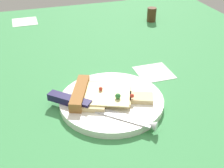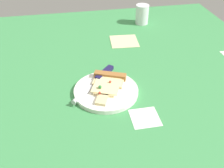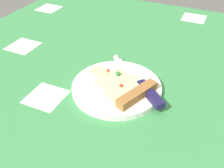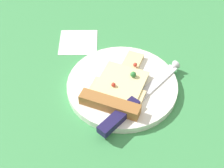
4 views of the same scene
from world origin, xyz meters
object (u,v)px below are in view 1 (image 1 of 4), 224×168
(plate, at_px, (112,101))
(pizza_slice, at_px, (100,95))
(pepper_shaker, at_px, (152,15))
(knife, at_px, (91,106))

(plate, xyz_separation_m, pizza_slice, (-0.01, -0.02, 0.02))
(plate, distance_m, pepper_shaker, 0.55)
(knife, xyz_separation_m, pepper_shaker, (-0.48, 0.36, 0.00))
(pepper_shaker, bearing_deg, pizza_slice, -35.89)
(pizza_slice, distance_m, pepper_shaker, 0.56)
(knife, bearing_deg, pizza_slice, -179.80)
(pizza_slice, relative_size, knife, 1.00)
(plate, bearing_deg, pizza_slice, -111.90)
(plate, relative_size, knife, 1.21)
(pepper_shaker, bearing_deg, plate, -33.26)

